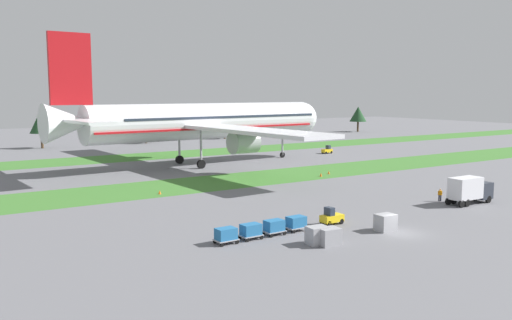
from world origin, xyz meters
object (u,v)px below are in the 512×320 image
at_px(cargo_dolly_third, 251,230).
at_px(ground_crew_marshaller, 440,194).
at_px(taxiway_marker_1, 329,172).
at_px(taxiway_marker_2, 160,192).
at_px(airliner, 201,121).
at_px(uld_container_0, 318,235).
at_px(taxiway_marker_0, 321,175).
at_px(cargo_dolly_lead, 296,222).
at_px(uld_container_2, 385,222).
at_px(catering_truck, 470,189).
at_px(uld_container_1, 329,237).
at_px(cargo_dolly_second, 274,226).
at_px(baggage_tug, 331,217).
at_px(cargo_dolly_fourth, 226,234).
at_px(pushback_tractor, 327,150).

xyz_separation_m(cargo_dolly_third, ground_crew_marshaller, (31.60, 2.11, 0.03)).
xyz_separation_m(taxiway_marker_1, taxiway_marker_2, (-33.24, -1.53, -0.02)).
xyz_separation_m(airliner, uld_container_0, (-17.13, -57.54, -7.99)).
relative_size(taxiway_marker_0, taxiway_marker_1, 1.13).
bearing_deg(cargo_dolly_lead, taxiway_marker_2, -173.53).
bearing_deg(uld_container_2, catering_truck, 11.24).
relative_size(uld_container_0, uld_container_1, 1.00).
distance_m(catering_truck, ground_crew_marshaller, 3.83).
distance_m(airliner, cargo_dolly_second, 56.20).
relative_size(uld_container_2, taxiway_marker_1, 3.26).
bearing_deg(uld_container_1, cargo_dolly_second, 110.54).
height_order(airliner, taxiway_marker_1, airliner).
bearing_deg(cargo_dolly_second, baggage_tug, 90.00).
bearing_deg(taxiway_marker_0, taxiway_marker_1, 25.71).
relative_size(baggage_tug, cargo_dolly_second, 1.18).
bearing_deg(cargo_dolly_lead, airliner, 161.72).
height_order(cargo_dolly_second, uld_container_0, uld_container_0).
xyz_separation_m(cargo_dolly_lead, catering_truck, (27.68, -1.23, 1.03)).
bearing_deg(cargo_dolly_fourth, cargo_dolly_lead, 90.00).
distance_m(pushback_tractor, uld_container_1, 79.43).
bearing_deg(uld_container_0, cargo_dolly_third, 131.24).
relative_size(pushback_tractor, taxiway_marker_1, 4.36).
distance_m(cargo_dolly_second, uld_container_1, 6.38).
bearing_deg(cargo_dolly_third, ground_crew_marshaller, 92.30).
height_order(cargo_dolly_lead, taxiway_marker_1, cargo_dolly_lead).
bearing_deg(airliner, catering_truck, 9.10).
bearing_deg(baggage_tug, uld_container_1, -44.10).
distance_m(ground_crew_marshaller, uld_container_0, 28.10).
bearing_deg(ground_crew_marshaller, taxiway_marker_0, -45.74).
distance_m(uld_container_0, taxiway_marker_1, 45.96).
relative_size(baggage_tug, uld_container_0, 1.32).
bearing_deg(airliner, cargo_dolly_lead, -20.21).
xyz_separation_m(catering_truck, uld_container_1, (-28.34, -4.82, -1.11)).
relative_size(cargo_dolly_third, uld_container_1, 1.12).
bearing_deg(uld_container_0, catering_truck, 7.80).
xyz_separation_m(cargo_dolly_lead, uld_container_0, (-1.37, -5.21, -0.05)).
bearing_deg(pushback_tractor, cargo_dolly_third, 130.51).
bearing_deg(taxiway_marker_0, uld_container_2, -119.40).
distance_m(cargo_dolly_lead, uld_container_2, 9.47).
bearing_deg(uld_container_0, uld_container_2, 0.36).
height_order(cargo_dolly_third, catering_truck, catering_truck).
relative_size(uld_container_1, taxiway_marker_1, 3.26).
xyz_separation_m(uld_container_2, taxiway_marker_0, (18.37, 32.59, -0.55)).
bearing_deg(taxiway_marker_2, cargo_dolly_fourth, -99.97).
bearing_deg(pushback_tractor, catering_truck, 153.98).
height_order(catering_truck, ground_crew_marshaller, catering_truck).
distance_m(catering_truck, uld_container_1, 28.77).
xyz_separation_m(airliner, ground_crew_marshaller, (10.04, -50.38, -7.91)).
bearing_deg(catering_truck, cargo_dolly_lead, -92.12).
bearing_deg(uld_container_2, airliner, 82.26).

